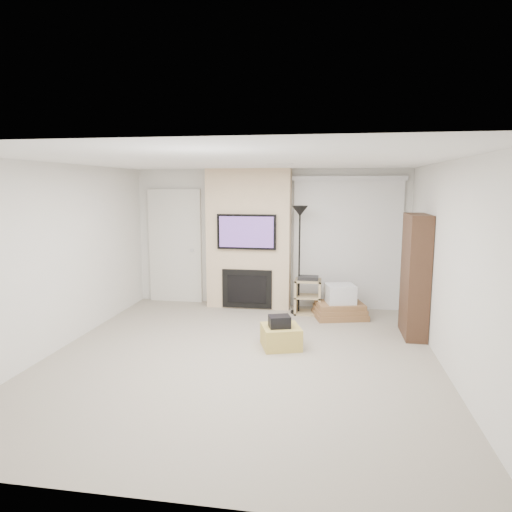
% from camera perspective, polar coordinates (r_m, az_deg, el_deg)
% --- Properties ---
extents(floor, '(5.00, 5.50, 0.00)m').
position_cam_1_polar(floor, '(6.04, -1.87, -12.60)').
color(floor, '#A09788').
rests_on(floor, ground).
extents(ceiling, '(5.00, 5.50, 0.00)m').
position_cam_1_polar(ceiling, '(5.63, -2.00, 11.82)').
color(ceiling, white).
rests_on(ceiling, wall_back).
extents(wall_back, '(5.00, 0.00, 2.50)m').
position_cam_1_polar(wall_back, '(8.39, 1.70, 2.27)').
color(wall_back, silver).
rests_on(wall_back, ground).
extents(wall_front, '(5.00, 0.00, 2.50)m').
position_cam_1_polar(wall_front, '(3.12, -11.87, -9.15)').
color(wall_front, silver).
rests_on(wall_front, ground).
extents(wall_left, '(0.00, 5.50, 2.50)m').
position_cam_1_polar(wall_left, '(6.65, -23.58, -0.18)').
color(wall_left, silver).
rests_on(wall_left, ground).
extents(wall_right, '(0.00, 5.50, 2.50)m').
position_cam_1_polar(wall_right, '(5.77, 23.22, -1.42)').
color(wall_right, silver).
rests_on(wall_right, ground).
extents(hvac_vent, '(0.35, 0.18, 0.01)m').
position_cam_1_polar(hvac_vent, '(6.36, 3.04, 11.44)').
color(hvac_vent, silver).
rests_on(hvac_vent, ceiling).
extents(ottoman, '(0.63, 0.63, 0.30)m').
position_cam_1_polar(ottoman, '(6.36, 3.13, -10.04)').
color(ottoman, tan).
rests_on(ottoman, floor).
extents(black_bag, '(0.33, 0.30, 0.16)m').
position_cam_1_polar(black_bag, '(6.25, 2.95, -8.18)').
color(black_bag, black).
rests_on(black_bag, ottoman).
extents(fireplace_wall, '(1.50, 0.47, 2.50)m').
position_cam_1_polar(fireplace_wall, '(8.24, -0.91, 2.05)').
color(fireplace_wall, beige).
rests_on(fireplace_wall, floor).
extents(entry_door, '(1.02, 0.11, 2.14)m').
position_cam_1_polar(entry_door, '(8.80, -10.04, 1.16)').
color(entry_door, silver).
rests_on(entry_door, floor).
extents(vertical_blinds, '(1.98, 0.10, 2.37)m').
position_cam_1_polar(vertical_blinds, '(8.27, 11.32, 2.17)').
color(vertical_blinds, silver).
rests_on(vertical_blinds, floor).
extents(floor_lamp, '(0.28, 0.28, 1.87)m').
position_cam_1_polar(floor_lamp, '(7.80, 5.48, 3.36)').
color(floor_lamp, black).
rests_on(floor_lamp, floor).
extents(av_stand, '(0.45, 0.38, 0.66)m').
position_cam_1_polar(av_stand, '(7.97, 6.50, -4.74)').
color(av_stand, tan).
rests_on(av_stand, floor).
extents(box_stack, '(0.97, 0.82, 0.56)m').
position_cam_1_polar(box_stack, '(7.84, 10.44, -6.04)').
color(box_stack, olive).
rests_on(box_stack, floor).
extents(bookshelf, '(0.30, 0.80, 1.80)m').
position_cam_1_polar(bookshelf, '(7.05, 19.27, -2.35)').
color(bookshelf, '#382317').
rests_on(bookshelf, floor).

